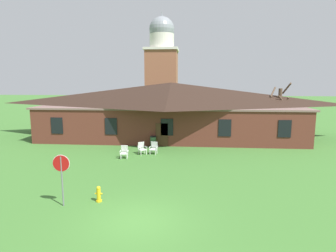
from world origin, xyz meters
TOP-DOWN VIEW (x-y plane):
  - ground_plane at (0.00, 0.00)m, footprint 200.00×200.00m
  - brick_building at (-0.00, 18.77)m, footprint 26.28×10.40m
  - dome_tower at (-2.67, 34.66)m, footprint 5.18×5.18m
  - stop_sign at (-3.78, 1.17)m, footprint 0.81×0.09m
  - lawn_chair_by_porch at (-2.89, 9.66)m, footprint 0.70×0.73m
  - lawn_chair_near_door at (-1.78, 10.99)m, footprint 0.84×0.87m
  - lawn_chair_left_end at (-0.82, 11.14)m, footprint 0.69×0.73m
  - bare_tree_beside_building at (10.90, 18.22)m, footprint 1.96×1.78m
  - fire_hydrant at (-2.26, 1.77)m, footprint 0.36×0.28m
  - trash_bin at (-1.20, 13.48)m, footprint 0.56×0.56m

SIDE VIEW (x-z plane):
  - ground_plane at x=0.00m, z-range 0.00..0.00m
  - fire_hydrant at x=-2.26m, z-range -0.02..0.77m
  - trash_bin at x=-1.20m, z-range 0.01..0.99m
  - lawn_chair_by_porch at x=-2.89m, z-range 0.02..0.98m
  - lawn_chair_near_door at x=-1.78m, z-range 0.02..0.98m
  - lawn_chair_left_end at x=-0.82m, z-range 0.02..0.98m
  - stop_sign at x=-3.78m, z-range 0.52..3.00m
  - brick_building at x=0.00m, z-range 0.05..5.69m
  - bare_tree_beside_building at x=10.90m, z-range 0.07..5.72m
  - dome_tower at x=-2.67m, z-range -0.81..15.66m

